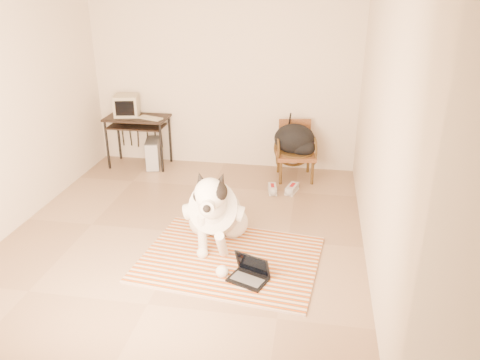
% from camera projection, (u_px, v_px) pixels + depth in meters
% --- Properties ---
extents(floor, '(4.50, 4.50, 0.00)m').
position_uv_depth(floor, '(187.00, 233.00, 5.41)').
color(floor, '#97785C').
rests_on(floor, ground).
extents(wall_back, '(4.50, 0.00, 4.50)m').
position_uv_depth(wall_back, '(223.00, 78.00, 6.91)').
color(wall_back, beige).
rests_on(wall_back, floor).
extents(wall_front, '(4.50, 0.00, 4.50)m').
position_uv_depth(wall_front, '(77.00, 221.00, 2.84)').
color(wall_front, beige).
rests_on(wall_front, floor).
extents(wall_left, '(0.00, 4.50, 4.50)m').
position_uv_depth(wall_left, '(6.00, 111.00, 5.18)').
color(wall_left, beige).
rests_on(wall_left, floor).
extents(wall_right, '(0.00, 4.50, 4.50)m').
position_uv_depth(wall_right, '(378.00, 129.00, 4.57)').
color(wall_right, beige).
rests_on(wall_right, floor).
extents(rug, '(1.94, 1.57, 0.02)m').
position_uv_depth(rug, '(230.00, 259.00, 4.89)').
color(rug, '#BF460C').
rests_on(rug, floor).
extents(dog, '(0.67, 1.38, 1.01)m').
position_uv_depth(dog, '(216.00, 212.00, 5.01)').
color(dog, white).
rests_on(dog, rug).
extents(laptop, '(0.43, 0.38, 0.25)m').
position_uv_depth(laptop, '(250.00, 273.00, 4.52)').
color(laptop, black).
rests_on(laptop, rug).
extents(computer_desk, '(0.94, 0.52, 0.78)m').
position_uv_depth(computer_desk, '(137.00, 124.00, 7.10)').
color(computer_desk, black).
rests_on(computer_desk, floor).
extents(crt_monitor, '(0.41, 0.40, 0.31)m').
position_uv_depth(crt_monitor, '(127.00, 106.00, 7.06)').
color(crt_monitor, tan).
rests_on(crt_monitor, computer_desk).
extents(desk_keyboard, '(0.40, 0.25, 0.02)m').
position_uv_depth(desk_keyboard, '(150.00, 118.00, 6.96)').
color(desk_keyboard, tan).
rests_on(desk_keyboard, computer_desk).
extents(pc_tower, '(0.30, 0.49, 0.43)m').
position_uv_depth(pc_tower, '(153.00, 153.00, 7.23)').
color(pc_tower, '#4F4F52').
rests_on(pc_tower, floor).
extents(rattan_chair, '(0.62, 0.61, 0.82)m').
position_uv_depth(rattan_chair, '(295.00, 150.00, 6.78)').
color(rattan_chair, brown).
rests_on(rattan_chair, floor).
extents(backpack, '(0.60, 0.48, 0.43)m').
position_uv_depth(backpack, '(296.00, 140.00, 6.69)').
color(backpack, black).
rests_on(backpack, rattan_chair).
extents(sneaker_left, '(0.16, 0.29, 0.10)m').
position_uv_depth(sneaker_left, '(272.00, 189.00, 6.42)').
color(sneaker_left, silver).
rests_on(sneaker_left, floor).
extents(sneaker_right, '(0.19, 0.31, 0.10)m').
position_uv_depth(sneaker_right, '(292.00, 189.00, 6.42)').
color(sneaker_right, silver).
rests_on(sneaker_right, floor).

